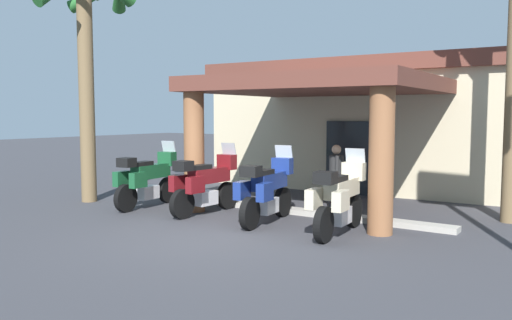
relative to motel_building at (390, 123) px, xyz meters
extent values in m
plane|color=#38383D|center=(0.12, -9.19, -2.02)|extent=(80.00, 80.00, 0.00)
cube|color=beige|center=(-0.01, 0.24, -0.27)|extent=(10.40, 6.76, 3.49)
cube|color=#1E2328|center=(0.13, -2.99, -0.97)|extent=(1.80, 0.18, 2.10)
cube|color=brown|center=(0.23, -5.40, 0.98)|extent=(5.53, 5.16, 0.35)
cylinder|color=brown|center=(-1.95, -7.56, -0.61)|extent=(0.48, 0.48, 2.82)
cylinder|color=brown|center=(2.58, -7.37, -0.61)|extent=(0.48, 0.48, 2.82)
cube|color=brown|center=(-0.01, 0.24, 1.69)|extent=(10.82, 7.18, 0.44)
cylinder|color=black|center=(-3.33, -7.02, -1.69)|extent=(0.20, 0.67, 0.66)
cylinder|color=black|center=(-3.20, -8.57, -1.69)|extent=(0.20, 0.67, 0.66)
cube|color=silver|center=(-3.27, -7.82, -1.65)|extent=(0.37, 0.59, 0.32)
cube|color=#19512D|center=(-3.28, -7.67, -1.14)|extent=(0.40, 1.17, 0.34)
cube|color=black|center=(-3.25, -8.02, -0.92)|extent=(0.33, 0.62, 0.10)
cube|color=#19512D|center=(-3.33, -7.04, -0.87)|extent=(0.46, 0.28, 0.36)
cube|color=#B2BCC6|center=(-3.34, -6.96, -0.59)|extent=(0.41, 0.15, 0.36)
cube|color=#19512D|center=(-3.48, -8.44, -1.26)|extent=(0.22, 0.45, 0.36)
cube|color=#19512D|center=(-2.96, -8.39, -1.26)|extent=(0.22, 0.45, 0.36)
cube|color=black|center=(-3.21, -8.52, -0.85)|extent=(0.39, 0.35, 0.22)
cylinder|color=black|center=(-1.50, -6.87, -1.69)|extent=(0.17, 0.67, 0.66)
cylinder|color=black|center=(-1.56, -8.42, -1.69)|extent=(0.17, 0.67, 0.66)
cube|color=silver|center=(-1.53, -7.67, -1.65)|extent=(0.34, 0.57, 0.32)
cube|color=maroon|center=(-1.52, -7.52, -1.14)|extent=(0.35, 1.16, 0.34)
cube|color=black|center=(-1.54, -7.87, -0.92)|extent=(0.30, 0.61, 0.10)
cube|color=maroon|center=(-1.50, -6.89, -0.87)|extent=(0.45, 0.26, 0.36)
cube|color=#B2BCC6|center=(-1.49, -6.81, -0.59)|extent=(0.40, 0.13, 0.36)
cube|color=maroon|center=(-1.81, -8.26, -1.26)|extent=(0.20, 0.45, 0.36)
cube|color=maroon|center=(-1.29, -8.28, -1.26)|extent=(0.20, 0.45, 0.36)
cube|color=black|center=(-1.56, -8.37, -0.85)|extent=(0.37, 0.33, 0.22)
cylinder|color=black|center=(0.12, -6.94, -1.69)|extent=(0.22, 0.67, 0.66)
cylinder|color=black|center=(0.30, -8.47, -1.69)|extent=(0.22, 0.67, 0.66)
cube|color=silver|center=(0.21, -7.73, -1.65)|extent=(0.38, 0.59, 0.32)
cube|color=navy|center=(0.19, -7.58, -1.14)|extent=(0.44, 1.18, 0.34)
cube|color=black|center=(0.24, -7.93, -0.92)|extent=(0.35, 0.63, 0.10)
cube|color=navy|center=(0.12, -6.96, -0.87)|extent=(0.47, 0.29, 0.36)
cube|color=#B2BCC6|center=(0.11, -6.88, -0.59)|extent=(0.41, 0.17, 0.36)
cube|color=navy|center=(0.03, -8.36, -1.26)|extent=(0.23, 0.46, 0.36)
cube|color=navy|center=(0.54, -8.29, -1.26)|extent=(0.23, 0.46, 0.36)
cube|color=black|center=(0.30, -8.43, -0.85)|extent=(0.40, 0.36, 0.22)
cylinder|color=black|center=(1.89, -7.06, -1.69)|extent=(0.19, 0.67, 0.66)
cylinder|color=black|center=(2.01, -8.60, -1.69)|extent=(0.19, 0.67, 0.66)
cube|color=silver|center=(1.95, -7.86, -1.65)|extent=(0.36, 0.58, 0.32)
cube|color=beige|center=(1.94, -7.71, -1.14)|extent=(0.39, 1.17, 0.34)
cube|color=black|center=(1.97, -8.06, -0.92)|extent=(0.32, 0.62, 0.10)
cube|color=beige|center=(1.89, -7.08, -0.87)|extent=(0.46, 0.27, 0.36)
cube|color=#B2BCC6|center=(1.89, -7.00, -0.59)|extent=(0.41, 0.15, 0.36)
cube|color=beige|center=(1.74, -8.47, -1.26)|extent=(0.21, 0.45, 0.36)
cube|color=beige|center=(2.26, -8.44, -1.26)|extent=(0.21, 0.45, 0.36)
cube|color=black|center=(2.00, -8.55, -0.85)|extent=(0.38, 0.35, 0.22)
cylinder|color=#3F334C|center=(1.04, -6.12, -1.62)|extent=(0.14, 0.14, 0.80)
cylinder|color=#3F334C|center=(0.95, -5.96, -1.62)|extent=(0.14, 0.14, 0.80)
cylinder|color=#262626|center=(0.99, -6.04, -0.94)|extent=(0.32, 0.32, 0.56)
cylinder|color=#262626|center=(1.11, -6.23, -0.91)|extent=(0.09, 0.09, 0.54)
cylinder|color=#262626|center=(0.88, -5.85, -0.91)|extent=(0.09, 0.09, 0.54)
sphere|color=tan|center=(0.99, -6.04, -0.52)|extent=(0.22, 0.22, 0.22)
cylinder|color=brown|center=(-5.19, -8.06, 0.66)|extent=(0.39, 0.39, 5.36)
cube|color=#ADA89E|center=(-0.66, -6.46, -1.96)|extent=(8.96, 0.36, 0.12)
camera|label=1|loc=(6.30, -16.96, 0.28)|focal=37.19mm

